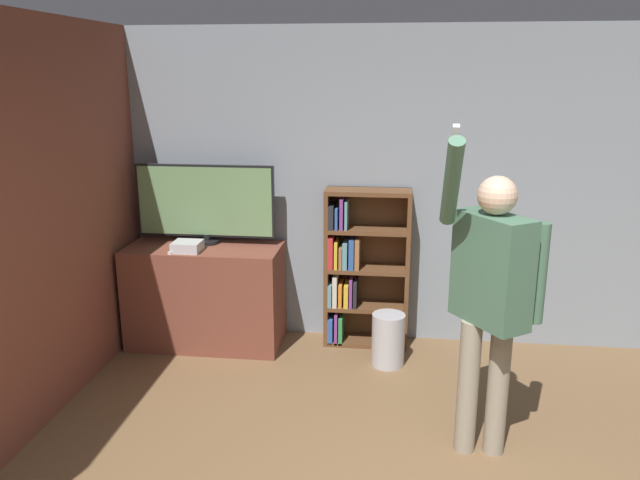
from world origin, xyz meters
TOP-DOWN VIEW (x-y plane):
  - wall_back at (0.01, 3.12)m, footprint 6.90×0.09m
  - wall_side_brick at (-2.48, 1.54)m, footprint 0.06×4.69m
  - tv_ledge at (-1.75, 2.76)m, footprint 1.31×0.60m
  - television at (-1.75, 2.88)m, footprint 1.20×0.22m
  - game_console at (-1.84, 2.61)m, footprint 0.23×0.21m
  - remote_loose at (-1.92, 2.56)m, footprint 0.10×0.14m
  - bookshelf at (-0.43, 2.94)m, footprint 0.72×0.28m
  - person at (0.44, 1.38)m, footprint 0.63×0.59m
  - waste_bin at (-0.16, 2.52)m, footprint 0.27×0.27m

SIDE VIEW (x-z plane):
  - waste_bin at x=-0.16m, z-range 0.00..0.44m
  - tv_ledge at x=-1.75m, z-range 0.00..0.88m
  - bookshelf at x=-0.43m, z-range -0.01..1.37m
  - remote_loose at x=-1.92m, z-range 0.88..0.91m
  - game_console at x=-1.84m, z-range 0.88..0.97m
  - person at x=0.44m, z-range 0.05..2.11m
  - television at x=-1.75m, z-range 0.90..1.58m
  - wall_side_brick at x=-2.48m, z-range 0.00..2.70m
  - wall_back at x=0.01m, z-range 0.00..2.70m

